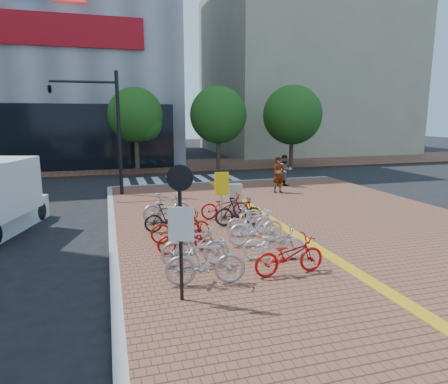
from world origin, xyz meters
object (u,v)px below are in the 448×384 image
object	(u,v)px
bike_1	(195,246)
yellow_sign	(222,188)
bike_3	(181,226)
bike_11	(225,206)
utility_box	(235,198)
bike_2	(185,238)
pedestrian_b	(285,171)
traffic_light_pole	(88,110)
bike_9	(250,221)
pedestrian_a	(279,175)
bike_6	(289,255)
notice_sign	(181,217)
bike_7	(274,243)
bike_5	(167,207)
bike_4	(168,217)
bike_8	(256,227)
bike_10	(239,212)
bike_0	(205,261)

from	to	relation	value
bike_1	yellow_sign	distance (m)	4.39
bike_3	bike_11	bearing A→B (deg)	-44.14
bike_1	utility_box	xyz separation A→B (m)	(2.97, 5.72, 0.03)
bike_1	bike_2	xyz separation A→B (m)	(-0.04, 1.18, -0.11)
bike_1	pedestrian_b	world-z (taller)	pedestrian_b
yellow_sign	traffic_light_pole	world-z (taller)	traffic_light_pole
bike_9	pedestrian_a	world-z (taller)	pedestrian_a
bike_6	notice_sign	size ratio (longest dim) A/B	0.64
yellow_sign	bike_7	bearing A→B (deg)	-84.32
pedestrian_b	traffic_light_pole	size ratio (longest dim) A/B	0.29
bike_3	utility_box	bearing A→B (deg)	-42.22
pedestrian_a	yellow_sign	size ratio (longest dim) A/B	0.96
bike_5	bike_6	bearing A→B (deg)	-170.91
bike_6	notice_sign	world-z (taller)	notice_sign
bike_4	pedestrian_a	distance (m)	8.66
bike_5	bike_7	bearing A→B (deg)	-166.01
bike_4	bike_8	distance (m)	3.31
bike_8	pedestrian_a	bearing A→B (deg)	-34.09
bike_7	pedestrian_b	distance (m)	12.08
bike_4	bike_6	xyz separation A→B (m)	(2.38, -4.74, 0.00)
bike_5	pedestrian_b	xyz separation A→B (m)	(7.65, 5.95, 0.34)
bike_6	yellow_sign	xyz separation A→B (m)	(-0.32, 5.10, 0.85)
bike_8	notice_sign	distance (m)	4.55
bike_4	traffic_light_pole	size ratio (longest dim) A/B	0.27
bike_1	utility_box	size ratio (longest dim) A/B	1.58
bike_10	bike_0	bearing A→B (deg)	158.97
bike_5	bike_8	size ratio (longest dim) A/B	1.00
bike_4	pedestrian_a	bearing A→B (deg)	-54.40
bike_4	utility_box	world-z (taller)	utility_box
bike_3	bike_4	xyz separation A→B (m)	(-0.21, 1.33, -0.01)
bike_3	bike_5	xyz separation A→B (m)	(-0.07, 2.60, 0.06)
yellow_sign	traffic_light_pole	bearing A→B (deg)	124.15
bike_0	utility_box	distance (m)	7.57
bike_7	bike_11	world-z (taller)	bike_11
bike_4	yellow_sign	size ratio (longest dim) A/B	0.85
bike_7	bike_8	distance (m)	1.38
bike_8	pedestrian_b	xyz separation A→B (m)	(5.35, 9.45, 0.34)
pedestrian_b	yellow_sign	bearing A→B (deg)	-136.88
bike_9	utility_box	bearing A→B (deg)	-4.75
bike_8	pedestrian_a	world-z (taller)	pedestrian_a
bike_3	bike_5	size ratio (longest dim) A/B	1.03
bike_3	bike_9	distance (m)	2.37
bike_1	bike_5	size ratio (longest dim) A/B	0.98
notice_sign	traffic_light_pole	world-z (taller)	traffic_light_pole
bike_0	notice_sign	xyz separation A→B (m)	(-0.69, -0.67, 1.31)
notice_sign	traffic_light_pole	bearing A→B (deg)	99.77
bike_3	bike_10	world-z (taller)	bike_10
bike_0	bike_5	size ratio (longest dim) A/B	1.02
pedestrian_a	bike_4	bearing A→B (deg)	-154.78
bike_0	yellow_sign	bearing A→B (deg)	-11.45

